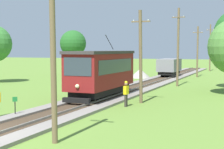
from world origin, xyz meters
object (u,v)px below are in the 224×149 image
(utility_pole_mid, at_px, (178,46))
(gravel_pile, at_px, (140,73))
(utility_pole_far, at_px, (197,51))
(utility_pole_horizon, at_px, (217,50))
(utility_pole_distant, at_px, (210,47))
(freight_car, at_px, (169,67))
(trackside_signal_marker, at_px, (15,106))
(utility_pole_near_tram, at_px, (141,56))
(red_tram, at_px, (102,72))
(utility_pole_foreground, at_px, (53,40))
(tree_horizon, at_px, (73,43))
(second_worker, at_px, (126,93))

(utility_pole_mid, height_order, gravel_pile, utility_pole_mid)
(utility_pole_far, height_order, utility_pole_horizon, utility_pole_horizon)
(utility_pole_distant, bearing_deg, freight_car, -101.14)
(utility_pole_far, distance_m, trackside_signal_marker, 34.82)
(utility_pole_near_tram, bearing_deg, freight_car, 98.12)
(gravel_pile, bearing_deg, utility_pole_mid, -51.99)
(red_tram, height_order, utility_pole_mid, utility_pole_mid)
(utility_pole_horizon, bearing_deg, utility_pole_foreground, -90.00)
(red_tram, height_order, trackside_signal_marker, red_tram)
(utility_pole_horizon, relative_size, trackside_signal_marker, 6.14)
(utility_pole_foreground, distance_m, utility_pole_near_tram, 11.93)
(freight_car, relative_size, utility_pole_distant, 0.62)
(utility_pole_distant, bearing_deg, tree_horizon, -132.23)
(freight_car, distance_m, second_worker, 25.90)
(red_tram, bearing_deg, utility_pole_mid, 74.65)
(red_tram, xyz_separation_m, utility_pole_mid, (3.41, 12.42, 2.08))
(tree_horizon, bearing_deg, gravel_pile, 1.21)
(utility_pole_distant, relative_size, tree_horizon, 1.25)
(second_worker, bearing_deg, utility_pole_mid, 96.39)
(red_tram, bearing_deg, utility_pole_horizon, 86.27)
(utility_pole_near_tram, bearing_deg, utility_pole_foreground, -90.00)
(utility_pole_far, xyz_separation_m, utility_pole_horizon, (-0.00, 26.46, 0.02))
(trackside_signal_marker, bearing_deg, utility_pole_horizon, 85.09)
(utility_pole_mid, bearing_deg, gravel_pile, 128.01)
(trackside_signal_marker, bearing_deg, utility_pole_mid, 75.93)
(utility_pole_far, bearing_deg, utility_pole_foreground, -90.00)
(second_worker, relative_size, tree_horizon, 0.26)
(red_tram, relative_size, utility_pole_mid, 1.02)
(tree_horizon, bearing_deg, utility_pole_far, 14.78)
(utility_pole_near_tram, height_order, tree_horizon, tree_horizon)
(utility_pole_mid, xyz_separation_m, utility_pole_far, (0.00, 13.49, -0.57))
(utility_pole_mid, distance_m, second_worker, 15.28)
(utility_pole_far, relative_size, utility_pole_distant, 0.85)
(utility_pole_distant, bearing_deg, utility_pole_foreground, -90.00)
(freight_car, distance_m, utility_pole_far, 4.84)
(red_tram, relative_size, gravel_pile, 2.94)
(utility_pole_near_tram, bearing_deg, utility_pole_horizon, 90.00)
(utility_pole_foreground, height_order, tree_horizon, utility_pole_foreground)
(red_tram, bearing_deg, tree_horizon, 123.46)
(utility_pole_far, xyz_separation_m, second_worker, (-0.46, -28.41, -2.71))
(freight_car, distance_m, utility_pole_near_tram, 24.24)
(red_tram, relative_size, utility_pole_horizon, 1.18)
(red_tram, bearing_deg, second_worker, -40.29)
(freight_car, xyz_separation_m, second_worker, (2.95, -25.72, -0.57))
(utility_pole_mid, xyz_separation_m, trackside_signal_marker, (-5.22, -20.81, -3.60))
(utility_pole_foreground, bearing_deg, utility_pole_near_tram, 90.00)
(utility_pole_far, height_order, gravel_pile, utility_pole_far)
(utility_pole_mid, distance_m, utility_pole_distant, 28.13)
(red_tram, height_order, utility_pole_distant, utility_pole_distant)
(utility_pole_near_tram, distance_m, utility_pole_far, 26.61)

